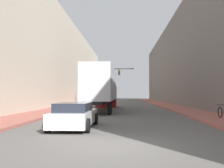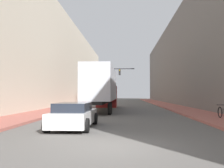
{
  "view_description": "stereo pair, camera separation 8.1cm",
  "coord_description": "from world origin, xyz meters",
  "px_view_note": "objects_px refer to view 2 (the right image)",
  "views": [
    {
      "loc": [
        0.46,
        -8.1,
        1.69
      ],
      "look_at": [
        -0.57,
        12.05,
        2.51
      ],
      "focal_mm": 40.0,
      "sensor_mm": 36.0,
      "label": 1
    },
    {
      "loc": [
        0.54,
        -8.09,
        1.69
      ],
      "look_at": [
        -0.57,
        12.05,
        2.51
      ],
      "focal_mm": 40.0,
      "sensor_mm": 36.0,
      "label": 2
    }
  ],
  "objects_px": {
    "semi_truck": "(102,88)",
    "parked_bicycle": "(223,113)",
    "sedan_car": "(74,115)",
    "traffic_signal_gantry": "(101,78)"
  },
  "relations": [
    {
      "from": "semi_truck",
      "to": "parked_bicycle",
      "type": "relative_size",
      "value": 7.93
    },
    {
      "from": "traffic_signal_gantry",
      "to": "sedan_car",
      "type": "bearing_deg",
      "value": -87.52
    },
    {
      "from": "semi_truck",
      "to": "sedan_car",
      "type": "distance_m",
      "value": 13.88
    },
    {
      "from": "sedan_car",
      "to": "traffic_signal_gantry",
      "type": "xyz_separation_m",
      "value": [
        -1.1,
        25.38,
        3.47
      ]
    },
    {
      "from": "sedan_car",
      "to": "traffic_signal_gantry",
      "type": "height_order",
      "value": "traffic_signal_gantry"
    },
    {
      "from": "semi_truck",
      "to": "traffic_signal_gantry",
      "type": "relative_size",
      "value": 2.13
    },
    {
      "from": "sedan_car",
      "to": "traffic_signal_gantry",
      "type": "distance_m",
      "value": 25.64
    },
    {
      "from": "semi_truck",
      "to": "sedan_car",
      "type": "bearing_deg",
      "value": -90.63
    },
    {
      "from": "traffic_signal_gantry",
      "to": "parked_bicycle",
      "type": "height_order",
      "value": "traffic_signal_gantry"
    },
    {
      "from": "semi_truck",
      "to": "traffic_signal_gantry",
      "type": "xyz_separation_m",
      "value": [
        -1.25,
        11.61,
        1.73
      ]
    }
  ]
}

